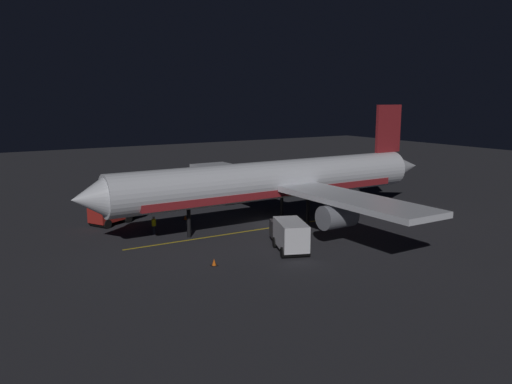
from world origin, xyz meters
name	(u,v)px	position (x,y,z in m)	size (l,w,h in m)	color
ground_plane	(273,225)	(0.00, 0.00, -0.10)	(180.00, 180.00, 0.20)	#27272C
apron_guide_stripe	(244,232)	(-1.04, 4.00, 0.00)	(0.24, 23.46, 0.01)	gold
airliner	(278,181)	(0.00, -0.63, 4.34)	(36.07, 40.32, 11.80)	silver
baggage_truck	(115,210)	(8.88, 13.41, 1.31)	(4.61, 6.18, 2.58)	maroon
catering_truck	(289,235)	(-8.21, 3.84, 1.32)	(6.41, 4.16, 2.59)	silver
ground_crew_worker	(154,225)	(2.44, 11.67, 0.89)	(0.40, 0.40, 1.74)	black
traffic_cone_near_left	(185,217)	(6.46, 6.72, 0.25)	(0.50, 0.50, 0.55)	#EA590F
traffic_cone_near_right	(214,263)	(-8.54, 11.05, 0.25)	(0.50, 0.50, 0.55)	#EA590F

